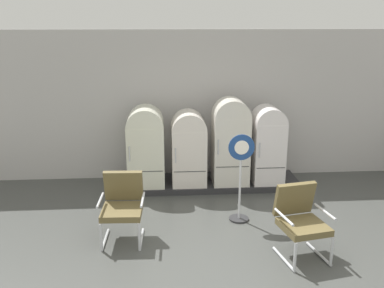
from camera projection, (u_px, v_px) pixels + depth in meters
ground at (228, 273)px, 5.60m from camera, size 12.00×10.00×0.05m
back_wall at (202, 104)px, 8.68m from camera, size 11.76×0.12×2.97m
display_plinth at (205, 183)px, 8.48m from camera, size 3.65×0.95×0.11m
refrigerator_0 at (146, 144)px, 8.08m from camera, size 0.68×0.72×1.49m
refrigerator_1 at (189, 146)px, 8.13m from camera, size 0.64×0.69×1.40m
refrigerator_2 at (231, 139)px, 8.12m from camera, size 0.67×0.63×1.64m
refrigerator_3 at (268, 142)px, 8.22m from camera, size 0.58×0.68×1.47m
armchair_left at (123, 203)px, 6.32m from camera, size 0.67×0.71×1.00m
armchair_right at (300, 218)px, 5.86m from camera, size 0.73×0.79×1.00m
sign_stand at (240, 182)px, 6.85m from camera, size 0.41×0.32×1.45m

